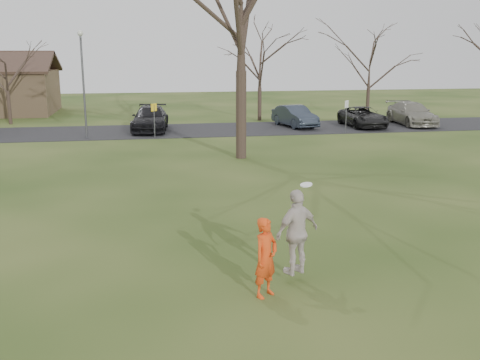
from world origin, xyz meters
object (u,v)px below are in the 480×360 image
car_7 (412,114)px  big_tree (241,9)px  car_5 (295,116)px  car_3 (150,119)px  car_6 (363,117)px  player_defender (266,258)px  catching_play (297,232)px  lamp_post (83,71)px

car_7 → big_tree: (-13.99, -9.99, 6.19)m
car_5 → car_3: bearing=168.9°
car_3 → car_6: bearing=3.5°
car_5 → car_7: 8.41m
player_defender → car_3: 25.69m
player_defender → car_6: (12.44, 25.08, -0.16)m
catching_play → big_tree: big_tree is taller
car_3 → catching_play: 25.15m
car_7 → car_6: bearing=-171.2°
big_tree → player_defender: bearing=-98.2°
car_5 → car_6: size_ratio=0.91×
car_5 → car_6: bearing=-21.9°
player_defender → big_tree: size_ratio=0.12×
player_defender → car_5: size_ratio=0.40×
car_3 → catching_play: catching_play is taller
car_5 → catching_play: size_ratio=2.11×
car_7 → catching_play: bearing=-119.1°
player_defender → lamp_post: (-5.76, 22.99, 3.10)m
car_6 → big_tree: bearing=-136.7°
player_defender → car_3: bearing=56.3°
catching_play → lamp_post: (-6.61, 22.37, 2.79)m
car_3 → car_5: size_ratio=1.23×
big_tree → car_5: bearing=61.6°
car_6 → player_defender: bearing=-116.3°
car_3 → car_6: size_ratio=1.11×
car_7 → big_tree: bearing=-141.8°
car_3 → car_5: car_3 is taller
car_6 → catching_play: 27.07m
big_tree → car_6: bearing=43.2°
player_defender → big_tree: 16.81m
lamp_post → car_5: bearing=11.9°
car_6 → lamp_post: 18.61m
big_tree → car_3: bearing=112.5°
car_5 → catching_play: (-6.98, -25.23, 0.42)m
car_7 → catching_play: size_ratio=2.56×
car_5 → lamp_post: lamp_post is taller
car_3 → big_tree: size_ratio=0.38×
car_5 → big_tree: 13.32m
car_5 → car_6: (4.61, -0.77, -0.05)m
car_5 → big_tree: big_tree is taller
player_defender → car_6: bearing=25.6°
player_defender → car_7: size_ratio=0.33×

